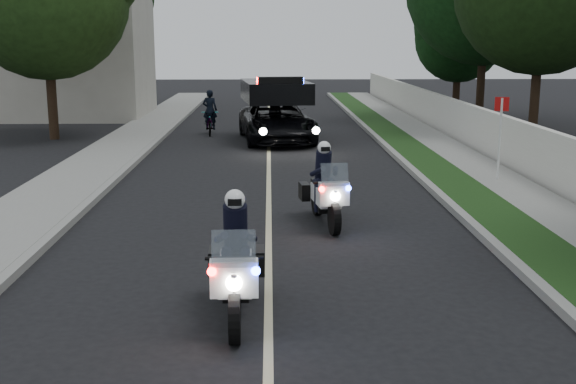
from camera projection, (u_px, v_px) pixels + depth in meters
name	position (u px, v px, depth m)	size (l,w,h in m)	color
ground	(268.00, 310.00, 10.05)	(120.00, 120.00, 0.00)	black
curb_right	(416.00, 173.00, 19.91)	(0.20, 60.00, 0.15)	gray
grass_verge	(441.00, 173.00, 19.93)	(1.20, 60.00, 0.16)	#193814
sidewalk_right	(487.00, 173.00, 19.96)	(1.40, 60.00, 0.16)	gray
property_wall	(524.00, 149.00, 19.85)	(0.22, 60.00, 1.50)	beige
curb_left	(120.00, 175.00, 19.71)	(0.20, 60.00, 0.15)	gray
sidewalk_left	(80.00, 175.00, 19.68)	(2.00, 60.00, 0.16)	gray
building_far	(62.00, 45.00, 34.48)	(8.00, 6.00, 7.00)	#A8A396
lane_marking	(269.00, 177.00, 19.83)	(0.12, 50.00, 0.01)	#BFB78C
police_moto_left	(236.00, 316.00, 9.82)	(0.73, 2.07, 1.76)	silver
police_moto_right	(325.00, 224.00, 14.75)	(0.70, 2.01, 1.71)	silver
police_suv	(277.00, 141.00, 26.73)	(2.49, 5.39, 2.62)	black
bicycle	(210.00, 134.00, 28.67)	(0.64, 1.85, 0.97)	black
cyclist	(210.00, 134.00, 28.67)	(0.57, 0.38, 1.59)	black
sign_post	(497.00, 185.00, 18.76)	(0.37, 0.37, 2.37)	red
tree_right_c	(532.00, 137.00, 27.98)	(6.61, 6.61, 11.01)	black
tree_right_d	(479.00, 123.00, 32.69)	(7.14, 7.14, 11.90)	#133A13
tree_right_e	(455.00, 114.00, 36.72)	(4.42, 4.42, 7.36)	#103510
tree_left_near	(55.00, 139.00, 27.35)	(6.20, 6.20, 10.33)	#214115
tree_left_far	(90.00, 111.00, 38.29)	(7.51, 7.51, 12.51)	#143310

